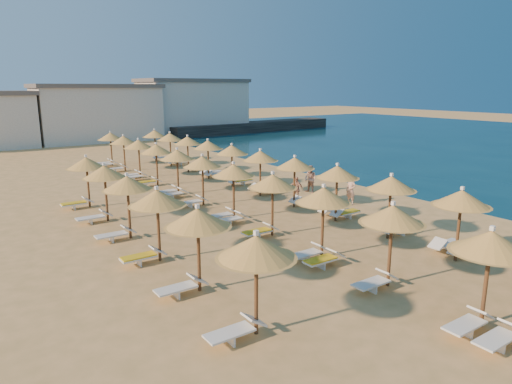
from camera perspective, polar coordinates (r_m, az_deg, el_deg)
ground at (r=22.67m, az=6.88°, el=-4.91°), size 220.00×220.00×0.00m
jetty at (r=73.23m, az=-0.31°, el=8.16°), size 30.24×6.74×1.50m
hotel_blocks at (r=64.70m, az=-18.56°, el=9.48°), size 45.59×10.13×8.10m
parasol_row_east at (r=27.85m, az=2.60°, el=4.01°), size 2.32×40.37×3.11m
parasol_row_west at (r=25.57m, az=-4.89°, el=3.17°), size 2.32×40.37×3.11m
parasol_row_inland at (r=20.10m, az=-14.17°, el=0.11°), size 2.32×19.61×3.11m
loungers at (r=25.89m, az=-2.45°, el=-1.76°), size 13.13×38.65×0.66m
beachgoer_a at (r=27.95m, az=11.78°, el=0.22°), size 0.51×0.70×1.77m
beachgoer_c at (r=28.17m, az=5.04°, el=0.35°), size 0.78×0.99×1.57m
beachgoer_b at (r=30.68m, az=6.82°, el=1.61°), size 0.82×0.99×1.85m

